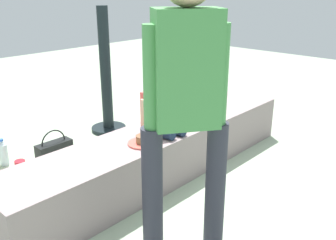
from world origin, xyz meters
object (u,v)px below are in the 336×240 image
(handbag_black_leather, at_px, (55,152))
(cake_plate, at_px, (143,141))
(water_bottle_far_side, at_px, (172,111))
(party_cup_red, at_px, (20,167))
(cake_box_white, at_px, (21,194))
(child_seated, at_px, (158,105))
(adult_standing, at_px, (186,89))
(water_bottle_near_gift, at_px, (3,153))

(handbag_black_leather, bearing_deg, cake_plate, -79.09)
(water_bottle_far_side, relative_size, party_cup_red, 1.69)
(cake_plate, relative_size, cake_box_white, 0.80)
(child_seated, height_order, adult_standing, adult_standing)
(child_seated, xyz_separation_m, cake_plate, (-0.25, -0.09, -0.19))
(cake_plate, bearing_deg, water_bottle_near_gift, 112.23)
(water_bottle_far_side, height_order, cake_box_white, water_bottle_far_side)
(party_cup_red, bearing_deg, handbag_black_leather, -6.59)
(handbag_black_leather, bearing_deg, child_seated, -63.12)
(child_seated, relative_size, water_bottle_near_gift, 2.04)
(cake_box_white, bearing_deg, water_bottle_far_side, 11.62)
(adult_standing, bearing_deg, cake_box_white, 109.75)
(water_bottle_near_gift, distance_m, cake_box_white, 0.71)
(child_seated, xyz_separation_m, cake_box_white, (-0.94, 0.44, -0.54))
(water_bottle_near_gift, bearing_deg, cake_plate, -67.77)
(water_bottle_near_gift, bearing_deg, adult_standing, -83.18)
(cake_box_white, bearing_deg, party_cup_red, 63.56)
(cake_plate, relative_size, water_bottle_near_gift, 0.95)
(adult_standing, xyz_separation_m, water_bottle_near_gift, (-0.22, 1.85, -0.86))
(cake_box_white, bearing_deg, cake_plate, -37.59)
(adult_standing, relative_size, water_bottle_far_side, 8.44)
(adult_standing, height_order, party_cup_red, adult_standing)
(cake_plate, xyz_separation_m, water_bottle_near_gift, (-0.50, 1.22, -0.31))
(cake_plate, relative_size, water_bottle_far_side, 1.18)
(party_cup_red, bearing_deg, cake_box_white, -116.44)
(adult_standing, distance_m, water_bottle_near_gift, 2.05)
(adult_standing, height_order, cake_box_white, adult_standing)
(adult_standing, height_order, handbag_black_leather, adult_standing)
(water_bottle_near_gift, bearing_deg, water_bottle_far_side, -8.07)
(water_bottle_near_gift, relative_size, party_cup_red, 2.10)
(cake_plate, height_order, party_cup_red, cake_plate)
(party_cup_red, bearing_deg, cake_plate, -63.56)
(adult_standing, bearing_deg, water_bottle_near_gift, 96.82)
(adult_standing, bearing_deg, party_cup_red, 97.24)
(cake_plate, xyz_separation_m, handbag_black_leather, (-0.18, 0.93, -0.31))
(cake_box_white, distance_m, handbag_black_leather, 0.65)
(cake_plate, distance_m, cake_box_white, 0.94)
(cake_plate, bearing_deg, adult_standing, -113.98)
(child_seated, bearing_deg, water_bottle_far_side, 37.88)
(adult_standing, distance_m, cake_plate, 0.88)
(cake_plate, height_order, handbag_black_leather, cake_plate)
(child_seated, distance_m, cake_plate, 0.33)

